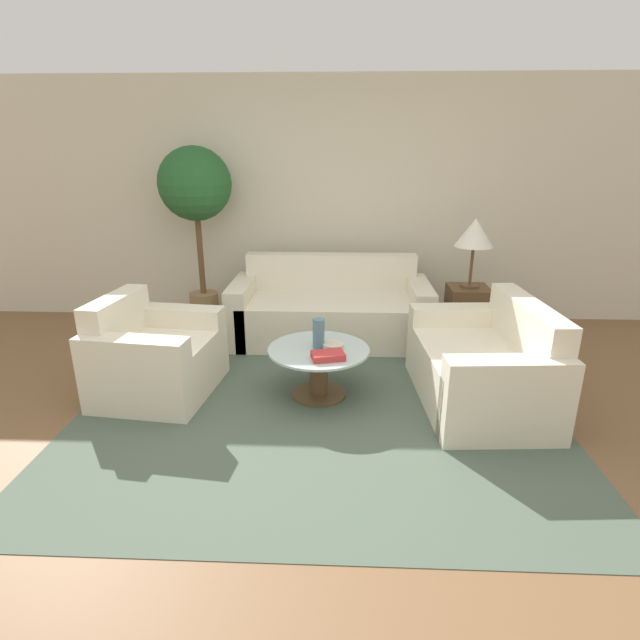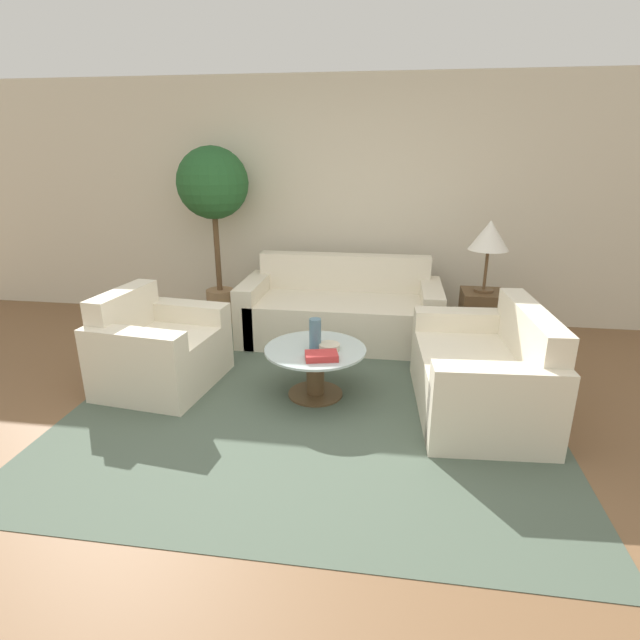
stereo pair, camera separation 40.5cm
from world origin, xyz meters
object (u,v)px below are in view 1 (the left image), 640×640
at_px(loveseat, 487,369).
at_px(coffee_table, 319,365).
at_px(book_stack, 328,356).
at_px(table_lamp, 475,234).
at_px(potted_plant, 196,195).
at_px(bowl, 333,346).
at_px(vase, 319,334).
at_px(armchair, 152,359).
at_px(sofa_main, 330,311).

relative_size(loveseat, coffee_table, 1.74).
distance_m(coffee_table, book_stack, 0.27).
distance_m(loveseat, coffee_table, 1.29).
distance_m(table_lamp, potted_plant, 2.80).
height_order(potted_plant, book_stack, potted_plant).
height_order(loveseat, book_stack, loveseat).
distance_m(potted_plant, bowl, 2.37).
bearing_deg(book_stack, table_lamp, 32.77).
height_order(coffee_table, bowl, bowl).
bearing_deg(coffee_table, loveseat, -2.26).
bearing_deg(bowl, coffee_table, 174.09).
xyz_separation_m(potted_plant, vase, (1.33, -1.59, -0.89)).
bearing_deg(armchair, book_stack, -92.16).
relative_size(coffee_table, book_stack, 2.96).
relative_size(sofa_main, loveseat, 1.44).
relative_size(loveseat, potted_plant, 0.72).
xyz_separation_m(sofa_main, book_stack, (0.02, -1.50, 0.15)).
height_order(vase, bowl, vase).
xyz_separation_m(loveseat, table_lamp, (0.14, 1.29, 0.82)).
distance_m(sofa_main, loveseat, 1.83).
height_order(armchair, coffee_table, armchair).
bearing_deg(coffee_table, table_lamp, 40.82).
bearing_deg(vase, loveseat, -2.26).
xyz_separation_m(armchair, table_lamp, (2.77, 1.22, 0.82)).
xyz_separation_m(sofa_main, vase, (-0.06, -1.30, 0.24)).
bearing_deg(coffee_table, bowl, -5.91).
bearing_deg(book_stack, sofa_main, 76.73).
bearing_deg(table_lamp, book_stack, -133.32).
xyz_separation_m(armchair, potted_plant, (0.00, 1.57, 1.14)).
height_order(sofa_main, armchair, sofa_main).
bearing_deg(table_lamp, potted_plant, 172.76).
height_order(armchair, loveseat, loveseat).
bearing_deg(book_stack, loveseat, -6.96).
height_order(table_lamp, bowl, table_lamp).
relative_size(sofa_main, armchair, 1.93).
bearing_deg(sofa_main, armchair, -137.41).
distance_m(loveseat, potted_plant, 3.29).
xyz_separation_m(sofa_main, bowl, (0.05, -1.31, 0.15)).
bearing_deg(book_stack, potted_plant, 114.24).
height_order(loveseat, vase, loveseat).
bearing_deg(loveseat, bowl, -95.64).
distance_m(armchair, book_stack, 1.44).
relative_size(armchair, bowl, 6.25).
distance_m(table_lamp, book_stack, 2.09).
distance_m(table_lamp, vase, 1.98).
xyz_separation_m(coffee_table, vase, (-0.00, 0.00, 0.26)).
height_order(loveseat, potted_plant, potted_plant).
bearing_deg(loveseat, book_stack, -86.78).
bearing_deg(loveseat, potted_plant, -125.79).
relative_size(armchair, book_stack, 3.84).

